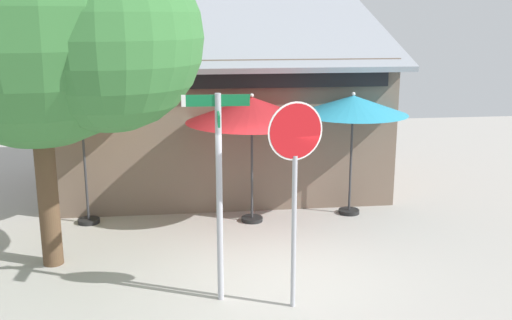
{
  "coord_description": "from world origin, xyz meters",
  "views": [
    {
      "loc": [
        -1.42,
        -9.0,
        4.12
      ],
      "look_at": [
        -0.15,
        1.2,
        1.6
      ],
      "focal_mm": 41.75,
      "sensor_mm": 36.0,
      "label": 1
    }
  ],
  "objects_px": {
    "patio_umbrella_mustard_left": "(81,106)",
    "patio_umbrella_teal_right": "(353,106)",
    "patio_umbrella_crimson_center": "(252,110)",
    "stop_sign": "(295,166)",
    "street_sign_post": "(219,177)",
    "shade_tree": "(48,15)"
  },
  "relations": [
    {
      "from": "patio_umbrella_mustard_left",
      "to": "patio_umbrella_crimson_center",
      "type": "height_order",
      "value": "patio_umbrella_mustard_left"
    },
    {
      "from": "patio_umbrella_teal_right",
      "to": "shade_tree",
      "type": "relative_size",
      "value": 0.41
    },
    {
      "from": "street_sign_post",
      "to": "stop_sign",
      "type": "bearing_deg",
      "value": -19.17
    },
    {
      "from": "street_sign_post",
      "to": "patio_umbrella_teal_right",
      "type": "height_order",
      "value": "street_sign_post"
    },
    {
      "from": "stop_sign",
      "to": "patio_umbrella_teal_right",
      "type": "xyz_separation_m",
      "value": [
        1.95,
        3.94,
        0.2
      ]
    },
    {
      "from": "patio_umbrella_crimson_center",
      "to": "shade_tree",
      "type": "height_order",
      "value": "shade_tree"
    },
    {
      "from": "patio_umbrella_crimson_center",
      "to": "patio_umbrella_teal_right",
      "type": "xyz_separation_m",
      "value": [
        2.11,
        0.23,
        0.01
      ]
    },
    {
      "from": "patio_umbrella_crimson_center",
      "to": "patio_umbrella_teal_right",
      "type": "bearing_deg",
      "value": 6.15
    },
    {
      "from": "patio_umbrella_mustard_left",
      "to": "patio_umbrella_teal_right",
      "type": "relative_size",
      "value": 1.03
    },
    {
      "from": "stop_sign",
      "to": "shade_tree",
      "type": "relative_size",
      "value": 0.47
    },
    {
      "from": "patio_umbrella_teal_right",
      "to": "stop_sign",
      "type": "bearing_deg",
      "value": -116.34
    },
    {
      "from": "patio_umbrella_mustard_left",
      "to": "shade_tree",
      "type": "relative_size",
      "value": 0.42
    },
    {
      "from": "shade_tree",
      "to": "patio_umbrella_mustard_left",
      "type": "bearing_deg",
      "value": 89.15
    },
    {
      "from": "patio_umbrella_teal_right",
      "to": "patio_umbrella_crimson_center",
      "type": "bearing_deg",
      "value": -173.85
    },
    {
      "from": "patio_umbrella_crimson_center",
      "to": "street_sign_post",
      "type": "bearing_deg",
      "value": -104.49
    },
    {
      "from": "street_sign_post",
      "to": "shade_tree",
      "type": "xyz_separation_m",
      "value": [
        -2.47,
        1.52,
        2.23
      ]
    },
    {
      "from": "street_sign_post",
      "to": "stop_sign",
      "type": "relative_size",
      "value": 1.03
    },
    {
      "from": "street_sign_post",
      "to": "patio_umbrella_crimson_center",
      "type": "xyz_separation_m",
      "value": [
        0.87,
        3.36,
        0.41
      ]
    },
    {
      "from": "stop_sign",
      "to": "patio_umbrella_crimson_center",
      "type": "relative_size",
      "value": 1.14
    },
    {
      "from": "patio_umbrella_mustard_left",
      "to": "patio_umbrella_crimson_center",
      "type": "distance_m",
      "value": 3.32
    },
    {
      "from": "stop_sign",
      "to": "shade_tree",
      "type": "bearing_deg",
      "value": 151.8
    },
    {
      "from": "street_sign_post",
      "to": "shade_tree",
      "type": "distance_m",
      "value": 3.66
    }
  ]
}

